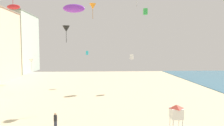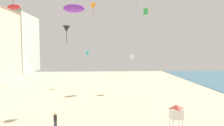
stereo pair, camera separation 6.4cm
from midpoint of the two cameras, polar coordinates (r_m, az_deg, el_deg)
boardwalk_hotel_far at (r=77.08m, az=-26.63°, el=5.11°), size 13.93×17.31×19.99m
kite_flyer at (r=21.36m, az=-15.73°, el=-15.29°), size 0.34×0.34×1.64m
lifeguard_stand at (r=20.90m, az=17.89°, el=-13.12°), size 1.10×1.10×2.55m
kite_orange_delta at (r=43.61m, az=-5.40°, el=15.72°), size 1.39×1.39×3.15m
kite_cyan_box_2 at (r=43.61m, az=-6.97°, el=2.90°), size 0.53×0.53×0.84m
kite_white_delta_2 at (r=50.46m, az=-21.86°, el=0.60°), size 1.25×1.25×2.85m
kite_purple_parafoil at (r=24.71m, az=-10.72°, el=15.02°), size 2.55×0.71×0.99m
kite_green_box at (r=44.47m, az=9.57°, el=14.23°), size 0.81×0.81×1.28m
kite_black_delta at (r=42.63m, az=-12.81°, el=9.46°), size 1.51×1.51×3.43m
kite_red_parafoil at (r=39.30m, az=-26.10°, el=14.14°), size 2.21×0.61×0.86m
kite_white_box at (r=38.04m, az=5.71°, el=1.74°), size 0.61×0.61×0.96m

